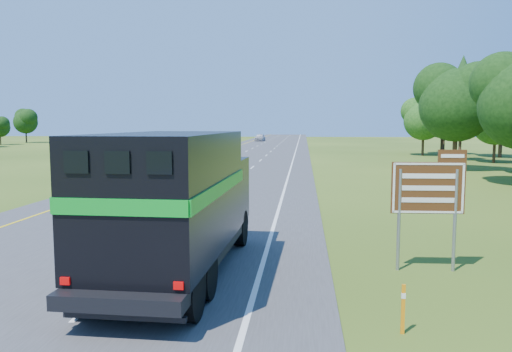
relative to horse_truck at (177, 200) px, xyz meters
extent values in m
cube|color=#38383A|center=(-3.26, 46.06, -2.13)|extent=(15.00, 260.00, 0.04)
cube|color=yellow|center=(-8.76, 46.06, -2.10)|extent=(0.15, 260.00, 0.01)
cube|color=white|center=(2.24, 46.06, -2.10)|extent=(0.15, 260.00, 0.01)
cylinder|color=black|center=(-1.05, 3.64, -1.50)|extent=(0.42, 1.23, 1.22)
cylinder|color=black|center=(1.27, 3.57, -1.50)|extent=(0.42, 1.23, 1.22)
cylinder|color=black|center=(-1.22, -1.68, -1.50)|extent=(0.42, 1.23, 1.22)
cylinder|color=black|center=(1.11, -1.75, -1.50)|extent=(0.42, 1.23, 1.22)
cylinder|color=black|center=(-1.26, -3.01, -1.50)|extent=(0.42, 1.23, 1.22)
cylinder|color=black|center=(1.07, -3.08, -1.50)|extent=(0.42, 1.23, 1.22)
cube|color=black|center=(0.00, 0.06, -1.37)|extent=(2.93, 8.94, 0.31)
cube|color=black|center=(0.11, 3.49, -0.16)|extent=(2.77, 2.08, 2.11)
cube|color=black|center=(0.14, 4.51, 0.39)|extent=(2.44, 0.14, 0.66)
cube|color=black|center=(-0.02, -0.72, 0.31)|extent=(2.97, 6.51, 3.05)
cube|color=#08951E|center=(-0.12, -3.95, 0.46)|extent=(2.77, 0.13, 0.33)
cube|color=#08951E|center=(-1.43, -0.67, 0.46)|extent=(0.24, 6.43, 0.33)
cube|color=#08951E|center=(1.38, -0.76, 0.46)|extent=(0.24, 6.43, 0.33)
cube|color=black|center=(-0.95, -3.92, 1.34)|extent=(0.50, 0.06, 0.44)
cube|color=black|center=(-0.12, -3.95, 1.34)|extent=(0.50, 0.06, 0.44)
cube|color=black|center=(0.71, -3.98, 1.34)|extent=(0.50, 0.06, 0.44)
cube|color=black|center=(-0.12, -3.82, -1.78)|extent=(2.55, 0.21, 0.11)
cube|color=#B20505|center=(-1.28, -3.91, -1.05)|extent=(0.20, 0.05, 0.16)
cube|color=#B20505|center=(1.04, -3.99, -1.05)|extent=(0.20, 0.05, 0.16)
imported|color=silver|center=(-6.85, 40.85, -1.32)|extent=(2.95, 5.85, 1.59)
imported|color=#B7B8BF|center=(-6.85, 104.77, -1.24)|extent=(2.43, 5.24, 1.74)
cylinder|color=gray|center=(6.17, 1.23, -0.68)|extent=(0.10, 0.10, 2.95)
cylinder|color=gray|center=(7.74, 1.29, -0.68)|extent=(0.10, 0.10, 2.95)
cube|color=#4C2710|center=(6.95, 1.26, 0.26)|extent=(2.06, 0.13, 1.47)
cube|color=#4C2710|center=(7.59, 1.28, 1.17)|extent=(0.79, 0.09, 0.35)
cube|color=white|center=(6.96, 1.22, 0.26)|extent=(1.96, 0.08, 1.41)
cube|color=orange|center=(5.45, -3.25, -1.64)|extent=(0.07, 0.04, 1.03)
cube|color=white|center=(5.45, -3.25, -1.36)|extent=(0.08, 0.05, 0.11)
camera|label=1|loc=(3.42, -13.16, 2.08)|focal=35.00mm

